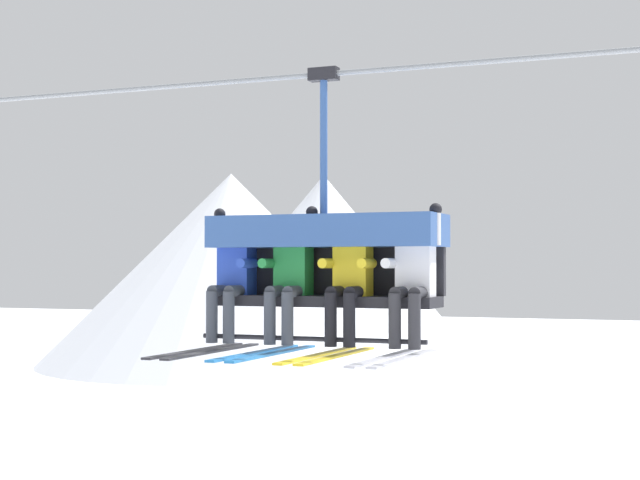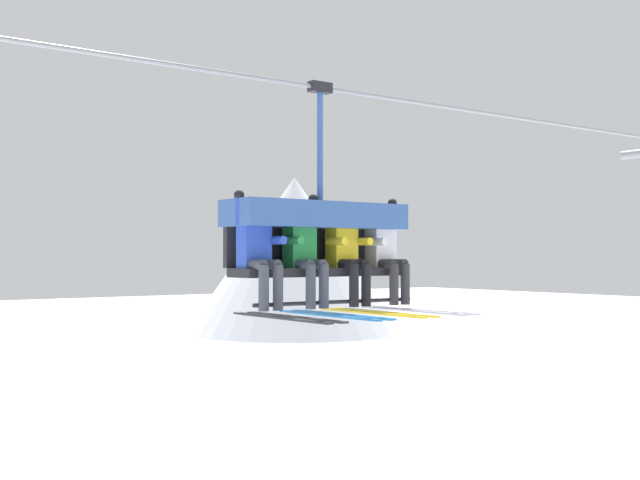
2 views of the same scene
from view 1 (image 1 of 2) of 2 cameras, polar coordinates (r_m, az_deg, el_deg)
The scene contains 8 objects.
mountain_peak_west at distance 58.84m, azimuth -5.22°, elevation -1.66°, with size 22.72×22.72×11.37m.
mountain_peak_central at distance 64.28m, azimuth 0.21°, elevation -1.45°, with size 19.61×19.61×11.81m.
lift_cable at distance 9.25m, azimuth 0.81°, elevation 9.66°, with size 18.50×0.05×0.05m.
chairlift_chair at distance 9.19m, azimuth 0.39°, elevation -0.37°, with size 2.21×0.74×2.53m.
skier_blue at distance 9.36m, azimuth -5.21°, elevation -2.07°, with size 0.48×1.70×1.34m.
skier_green at distance 9.10m, azimuth -1.83°, elevation -2.10°, with size 0.48×1.70×1.34m.
skier_yellow at distance 8.87m, azimuth 1.65°, elevation -2.24°, with size 0.46×1.70×1.23m.
skier_white at distance 8.69m, azimuth 5.38°, elevation -2.12°, with size 0.48×1.70×1.34m.
Camera 1 is at (5.32, -9.27, 5.85)m, focal length 55.00 mm.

